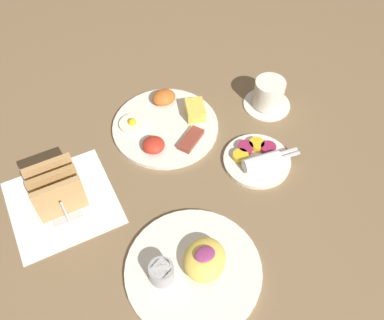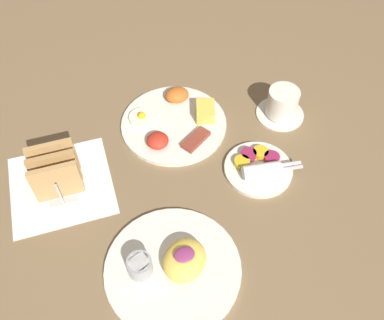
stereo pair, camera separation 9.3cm
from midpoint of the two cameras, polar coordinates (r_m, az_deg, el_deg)
ground_plane at (r=0.94m, az=0.32°, el=-4.28°), size 3.00×3.00×0.00m
napkin_flat at (r=0.98m, az=-14.49°, el=-3.40°), size 0.22×0.22×0.00m
plate_breakfast at (r=1.06m, az=0.23°, el=5.05°), size 0.26×0.26×0.05m
plate_condiments at (r=0.99m, az=11.57°, el=-1.10°), size 0.17×0.16×0.04m
plate_foreground at (r=0.84m, az=0.69°, el=-14.18°), size 0.27×0.27×0.06m
toast_rack at (r=0.94m, az=-15.09°, el=-1.69°), size 0.10×0.12×0.10m
coffee_cup at (r=1.09m, az=14.33°, el=7.07°), size 0.12×0.12×0.08m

